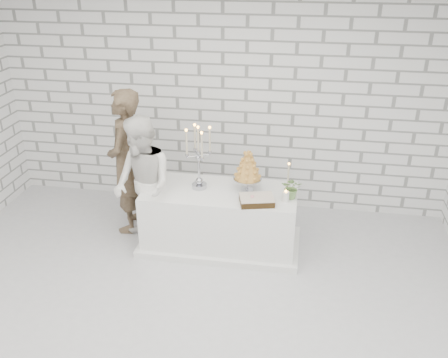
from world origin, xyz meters
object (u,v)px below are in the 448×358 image
bride (143,185)px  candelabra (199,158)px  groom (126,162)px  croquembouche (248,170)px  cake_table (220,218)px

bride → candelabra: bride is taller
candelabra → bride: bearing=-162.7°
groom → bride: size_ratio=1.12×
groom → croquembouche: groom is taller
cake_table → bride: bearing=-169.6°
groom → croquembouche: size_ratio=3.55×
croquembouche → candelabra: bearing=-177.5°
groom → bride: (0.34, -0.41, -0.10)m
groom → candelabra: 1.02m
groom → candelabra: size_ratio=2.38×
cake_table → croquembouche: croquembouche is taller
cake_table → croquembouche: (0.31, 0.06, 0.63)m
cake_table → candelabra: (-0.25, 0.03, 0.76)m
groom → candelabra: groom is taller
cake_table → bride: bride is taller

